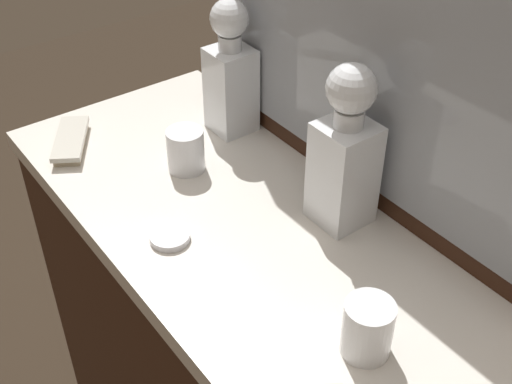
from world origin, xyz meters
name	(u,v)px	position (x,y,z in m)	size (l,w,h in m)	color
dresser_mirror	(367,25)	(0.00, 0.22, 1.27)	(0.81, 0.03, 0.63)	#381E11
crystal_decanter_far_left	(344,162)	(0.06, 0.14, 1.07)	(0.09, 0.09, 0.29)	white
crystal_decanter_left	(231,80)	(-0.29, 0.15, 1.07)	(0.08, 0.08, 0.28)	white
crystal_tumbler_center	(367,330)	(0.30, -0.03, 0.99)	(0.07, 0.07, 0.09)	white
crystal_tumbler_far_right	(187,151)	(-0.22, 0.00, 0.99)	(0.07, 0.07, 0.08)	white
silver_brush_far_right	(71,141)	(-0.42, -0.15, 0.97)	(0.16, 0.13, 0.02)	#B7A88C
porcelain_dish	(170,237)	(-0.06, -0.13, 0.96)	(0.07, 0.07, 0.01)	silver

